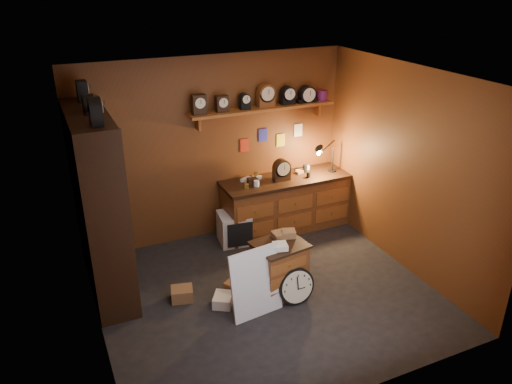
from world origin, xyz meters
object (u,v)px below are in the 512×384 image
object	(u,v)px
shelving_unit	(96,199)
big_round_clock	(296,286)
low_cabinet	(279,266)
workbench	(286,201)

from	to	relation	value
shelving_unit	big_round_clock	size ratio (longest dim) A/B	5.49
shelving_unit	low_cabinet	world-z (taller)	shelving_unit
workbench	low_cabinet	distance (m)	1.73
shelving_unit	workbench	bearing A→B (deg)	9.96
shelving_unit	workbench	size ratio (longest dim) A/B	1.28
shelving_unit	workbench	distance (m)	2.96
workbench	big_round_clock	bearing A→B (deg)	-113.56
low_cabinet	big_round_clock	bearing A→B (deg)	-79.03
shelving_unit	big_round_clock	world-z (taller)	shelving_unit
shelving_unit	low_cabinet	xyz separation A→B (m)	(1.95, -1.00, -0.87)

